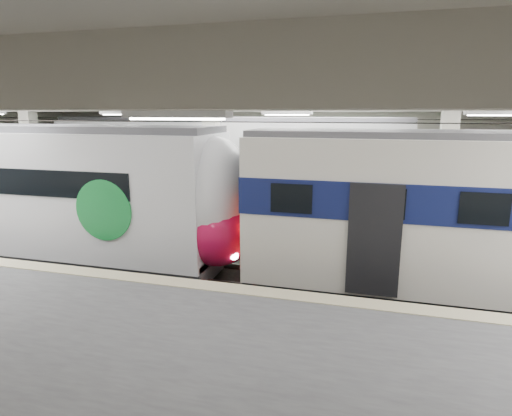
% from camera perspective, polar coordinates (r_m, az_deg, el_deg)
% --- Properties ---
extents(station_hall, '(36.00, 24.00, 5.75)m').
position_cam_1_polar(station_hall, '(10.52, -0.00, 3.21)').
color(station_hall, black).
rests_on(station_hall, ground).
extents(modern_emu, '(14.20, 2.93, 4.56)m').
position_cam_1_polar(modern_emu, '(15.47, -23.72, 1.43)').
color(modern_emu, white).
rests_on(modern_emu, ground).
extents(far_train, '(15.21, 3.81, 4.77)m').
position_cam_1_polar(far_train, '(18.47, -4.04, 4.84)').
color(far_train, white).
rests_on(far_train, ground).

